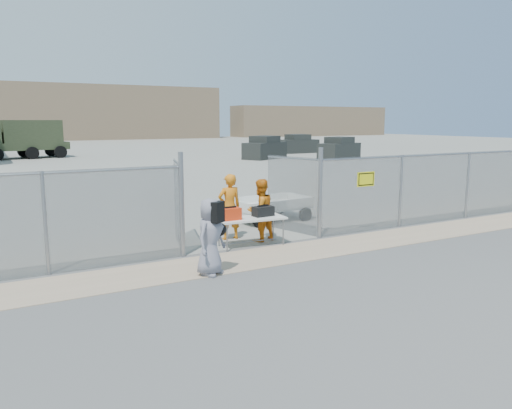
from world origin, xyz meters
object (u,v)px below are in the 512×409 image
security_worker_left (229,207)px  visitor (210,237)px  security_worker_right (260,210)px  utility_trailer (270,208)px  folding_table (251,232)px

security_worker_left → visitor: 3.17m
security_worker_left → security_worker_right: security_worker_left is taller
security_worker_right → utility_trailer: security_worker_right is taller
folding_table → security_worker_right: 0.74m
security_worker_right → utility_trailer: bearing=-137.4°
utility_trailer → folding_table: bearing=-133.7°
security_worker_left → utility_trailer: bearing=-140.2°
security_worker_left → folding_table: bearing=103.3°
security_worker_left → visitor: size_ratio=1.10×
security_worker_right → folding_table: bearing=24.8°
utility_trailer → visitor: bearing=-137.6°
folding_table → utility_trailer: (2.11, 2.65, 0.02)m
folding_table → visitor: 2.61m
security_worker_left → security_worker_right: (0.64, -0.58, -0.06)m
security_worker_left → security_worker_right: 0.86m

